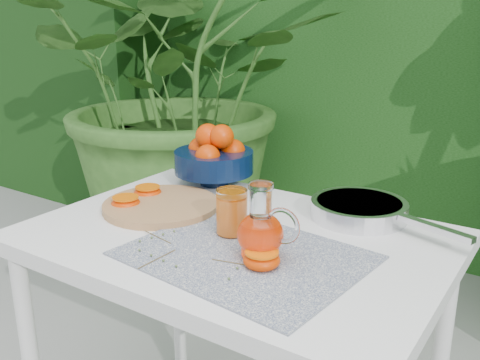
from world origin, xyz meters
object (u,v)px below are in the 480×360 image
Objects in this scene: white_table at (236,263)px; saute_pan at (360,209)px; fruit_bowl at (214,157)px; juice_pitcher at (261,232)px; cutting_board at (161,206)px.

saute_pan is (0.21, 0.26, 0.11)m from white_table.
white_table is at bearing -46.66° from fruit_bowl.
saute_pan is at bearing 75.79° from juice_pitcher.
juice_pitcher is 0.36m from saute_pan.
cutting_board is 0.41m from juice_pitcher.
cutting_board is at bearing -87.32° from fruit_bowl.
fruit_bowl is at bearing 92.68° from cutting_board.
juice_pitcher reaches higher than saute_pan.
saute_pan reaches higher than cutting_board.
cutting_board is 1.88× the size of juice_pitcher.
saute_pan reaches higher than white_table.
fruit_bowl reaches higher than white_table.
juice_pitcher is at bearing -34.90° from white_table.
cutting_board is 0.69× the size of saute_pan.
white_table is at bearing -5.59° from cutting_board.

